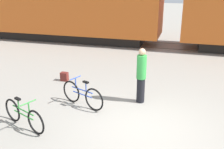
% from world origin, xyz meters
% --- Properties ---
extents(ground_plane, '(80.00, 80.00, 0.00)m').
position_xyz_m(ground_plane, '(0.00, 0.00, 0.00)').
color(ground_plane, gray).
extents(rail_near, '(66.08, 0.07, 0.01)m').
position_xyz_m(rail_near, '(0.00, 8.74, 0.01)').
color(rail_near, '#4C4238').
rests_on(rail_near, ground_plane).
extents(rail_far, '(66.08, 0.07, 0.01)m').
position_xyz_m(rail_far, '(0.00, 10.17, 0.01)').
color(rail_far, '#4C4238').
rests_on(rail_far, ground_plane).
extents(bicycle_blue, '(1.58, 0.67, 0.89)m').
position_xyz_m(bicycle_blue, '(-2.00, 0.72, 0.38)').
color(bicycle_blue, black).
rests_on(bicycle_blue, ground_plane).
extents(bicycle_green, '(1.60, 0.70, 0.82)m').
position_xyz_m(bicycle_green, '(-3.02, -0.87, 0.35)').
color(bicycle_green, black).
rests_on(bicycle_green, ground_plane).
extents(person_in_green, '(0.30, 0.30, 1.77)m').
position_xyz_m(person_in_green, '(-0.32, 1.51, 0.91)').
color(person_in_green, black).
rests_on(person_in_green, ground_plane).
extents(backpack, '(0.28, 0.20, 0.34)m').
position_xyz_m(backpack, '(-3.50, 2.54, 0.17)').
color(backpack, maroon).
rests_on(backpack, ground_plane).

